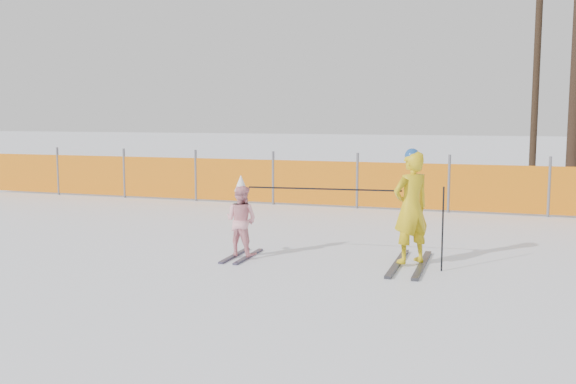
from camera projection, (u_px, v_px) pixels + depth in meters
The scene contains 5 objects.
ground at pixel (277, 269), 8.77m from camera, with size 120.00×120.00×0.00m, color white.
adult at pixel (411, 208), 8.86m from camera, with size 0.67×1.72×1.64m.
child at pixel (241, 220), 9.42m from camera, with size 0.57×1.04×1.22m.
ski_poles at pixel (363, 202), 8.92m from camera, with size 2.78×0.23×1.15m.
safety_fence at pixel (306, 182), 14.74m from camera, with size 17.78×0.06×1.25m.
Camera 1 is at (2.82, -8.11, 2.09)m, focal length 40.00 mm.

